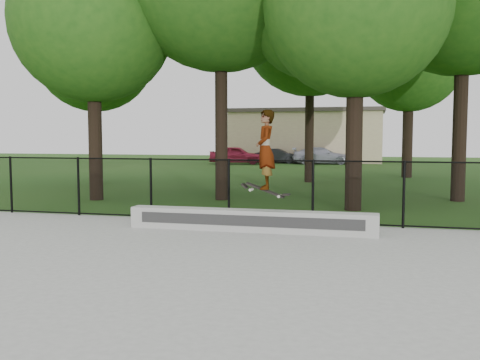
{
  "coord_description": "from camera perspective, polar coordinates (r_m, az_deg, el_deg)",
  "views": [
    {
      "loc": [
        3.32,
        -6.33,
        2.09
      ],
      "look_at": [
        0.7,
        4.2,
        1.2
      ],
      "focal_mm": 40.0,
      "sensor_mm": 36.0,
      "label": 1
    }
  ],
  "objects": [
    {
      "name": "grind_ledge",
      "position": [
        11.46,
        1.09,
        -4.35
      ],
      "size": [
        5.36,
        0.4,
        0.46
      ],
      "primitive_type": "cube",
      "color": "#B1B1AC",
      "rests_on": "concrete_slab"
    },
    {
      "name": "skater_airborne",
      "position": [
        11.06,
        2.73,
        3.09
      ],
      "size": [
        0.8,
        0.68,
        1.86
      ],
      "color": "black",
      "rests_on": "ground"
    },
    {
      "name": "car_c",
      "position": [
        40.42,
        8.69,
        2.58
      ],
      "size": [
        4.22,
        2.32,
        1.27
      ],
      "primitive_type": "imported",
      "rotation": [
        0.0,
        0.0,
        1.71
      ],
      "color": "#9A99AD",
      "rests_on": "ground"
    },
    {
      "name": "chainlink_fence",
      "position": [
        12.74,
        -1.2,
        -1.07
      ],
      "size": [
        16.06,
        0.06,
        1.5
      ],
      "color": "black",
      "rests_on": "concrete_slab"
    },
    {
      "name": "car_a",
      "position": [
        40.0,
        -0.4,
        2.68
      ],
      "size": [
        4.17,
        2.16,
        1.37
      ],
      "primitive_type": "imported",
      "rotation": [
        0.0,
        0.0,
        1.71
      ],
      "color": "maroon",
      "rests_on": "ground"
    },
    {
      "name": "concrete_slab",
      "position": [
        7.44,
        -13.42,
        -11.52
      ],
      "size": [
        14.0,
        12.0,
        0.06
      ],
      "primitive_type": "cube",
      "color": "gray",
      "rests_on": "ground"
    },
    {
      "name": "car_b",
      "position": [
        41.33,
        4.03,
        2.57
      ],
      "size": [
        3.11,
        1.22,
        1.13
      ],
      "primitive_type": "imported",
      "rotation": [
        0.0,
        0.0,
        1.58
      ],
      "color": "black",
      "rests_on": "ground"
    },
    {
      "name": "ground",
      "position": [
        7.45,
        -13.42,
        -11.74
      ],
      "size": [
        100.0,
        100.0,
        0.0
      ],
      "primitive_type": "plane",
      "color": "#245818",
      "rests_on": "ground"
    },
    {
      "name": "distant_building",
      "position": [
        44.65,
        7.17,
        4.76
      ],
      "size": [
        12.4,
        6.4,
        4.3
      ],
      "color": "#C9B78D",
      "rests_on": "ground"
    },
    {
      "name": "tree_row",
      "position": [
        20.68,
        5.75,
        17.56
      ],
      "size": [
        20.38,
        18.3,
        10.99
      ],
      "color": "black",
      "rests_on": "ground"
    }
  ]
}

